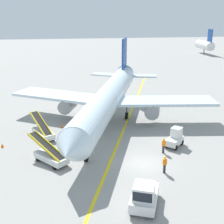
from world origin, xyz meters
name	(u,v)px	position (x,y,z in m)	size (l,w,h in m)	color
ground_plane	(145,163)	(0.00, 0.00, 0.00)	(300.00, 300.00, 0.00)	gray
taxi_line_yellow	(118,144)	(-1.87, 5.00, 0.00)	(0.30, 80.00, 0.01)	yellow
airliner	(109,97)	(-1.68, 12.63, 3.42)	(27.53, 34.22, 10.10)	silver
pushback_tug	(144,196)	(-1.90, -6.84, 0.99)	(3.13, 4.05, 2.20)	silver
baggage_tug_near_wing	(175,138)	(4.39, 3.52, 0.93)	(2.61, 2.62, 2.10)	silver
belt_loader_forward_hold	(50,155)	(-9.26, 1.67, 0.78)	(4.19, 4.62, 2.59)	silver
belt_loader_aft_hold	(43,131)	(-10.36, 8.27, 0.78)	(3.19, 5.08, 2.59)	silver
ground_crew_marshaller	(165,164)	(1.31, -2.07, 0.91)	(0.36, 0.24, 1.70)	#26262D
ground_crew_wing_walker	(164,145)	(2.53, 1.96, 0.91)	(0.36, 0.24, 1.70)	#26262D
safety_cone_nose_left	(105,115)	(-2.03, 14.51, 0.22)	(0.36, 0.36, 0.44)	orange
safety_cone_nose_right	(62,125)	(-8.16, 11.40, 0.22)	(0.36, 0.36, 0.44)	orange
safety_cone_wingtip_left	(2,145)	(-14.71, 6.16, 0.22)	(0.36, 0.36, 0.44)	orange
distant_aircraft_mid_left	(205,45)	(42.29, 76.74, 3.22)	(3.00, 10.10, 8.80)	silver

